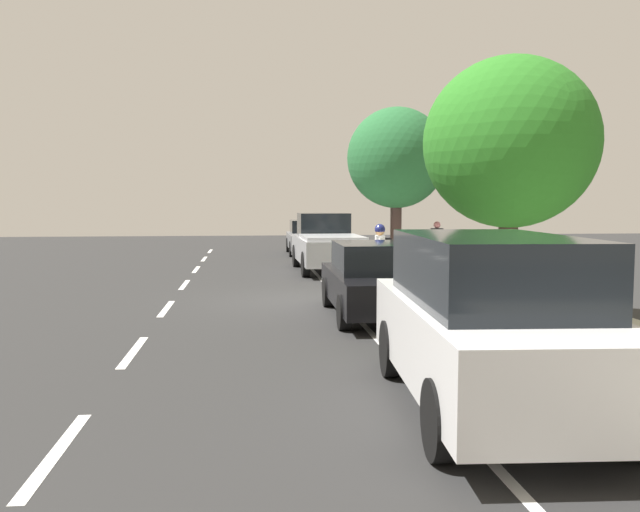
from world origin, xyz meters
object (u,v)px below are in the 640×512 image
(parked_sedan_grey_far, at_px, (308,237))
(parked_suv_white_nearest, at_px, (488,320))
(street_tree_mid_block, at_px, (397,159))
(bicycle_at_curb, at_px, (369,276))
(parked_pickup_silver_mid, at_px, (327,244))
(street_tree_near_cyclist, at_px, (510,144))
(cyclist_with_backpack, at_px, (381,250))
(pedestrian_on_phone, at_px, (437,243))
(parked_sedan_black_second, at_px, (375,280))

(parked_sedan_grey_far, bearing_deg, parked_suv_white_nearest, -89.92)
(parked_sedan_grey_far, relative_size, street_tree_mid_block, 0.82)
(bicycle_at_curb, height_order, street_tree_mid_block, street_tree_mid_block)
(parked_pickup_silver_mid, relative_size, street_tree_near_cyclist, 1.07)
(bicycle_at_curb, relative_size, cyclist_with_backpack, 0.97)
(parked_pickup_silver_mid, height_order, bicycle_at_curb, parked_pickup_silver_mid)
(pedestrian_on_phone, bearing_deg, bicycle_at_curb, -128.58)
(parked_sedan_grey_far, relative_size, pedestrian_on_phone, 2.80)
(parked_sedan_black_second, relative_size, pedestrian_on_phone, 2.80)
(parked_sedan_grey_far, height_order, bicycle_at_curb, parked_sedan_grey_far)
(cyclist_with_backpack, distance_m, street_tree_near_cyclist, 5.29)
(bicycle_at_curb, relative_size, pedestrian_on_phone, 1.10)
(parked_sedan_black_second, height_order, parked_sedan_grey_far, same)
(parked_sedan_black_second, xyz_separation_m, parked_sedan_grey_far, (0.09, 16.10, 0.00))
(bicycle_at_curb, bearing_deg, parked_pickup_silver_mid, 96.45)
(parked_suv_white_nearest, xyz_separation_m, parked_sedan_grey_far, (-0.03, 22.21, -0.27))
(bicycle_at_curb, distance_m, street_tree_mid_block, 6.27)
(bicycle_at_curb, xyz_separation_m, cyclist_with_backpack, (0.22, -0.45, 0.71))
(parked_sedan_black_second, height_order, street_tree_mid_block, street_tree_mid_block)
(street_tree_near_cyclist, height_order, pedestrian_on_phone, street_tree_near_cyclist)
(street_tree_near_cyclist, distance_m, pedestrian_on_phone, 8.94)
(bicycle_at_curb, bearing_deg, parked_suv_white_nearest, -92.86)
(parked_pickup_silver_mid, bearing_deg, street_tree_near_cyclist, -76.34)
(street_tree_mid_block, bearing_deg, parked_sedan_black_second, -105.38)
(cyclist_with_backpack, height_order, pedestrian_on_phone, cyclist_with_backpack)
(pedestrian_on_phone, bearing_deg, parked_pickup_silver_mid, 159.37)
(parked_pickup_silver_mid, bearing_deg, cyclist_with_backpack, -81.75)
(parked_suv_white_nearest, relative_size, parked_sedan_black_second, 1.09)
(cyclist_with_backpack, height_order, street_tree_near_cyclist, street_tree_near_cyclist)
(parked_pickup_silver_mid, distance_m, street_tree_near_cyclist, 10.44)
(street_tree_near_cyclist, bearing_deg, parked_suv_white_nearest, -114.13)
(street_tree_near_cyclist, relative_size, street_tree_mid_block, 0.92)
(cyclist_with_backpack, xyz_separation_m, street_tree_near_cyclist, (1.61, -4.44, 2.38))
(pedestrian_on_phone, bearing_deg, street_tree_mid_block, 129.82)
(parked_sedan_grey_far, xyz_separation_m, pedestrian_on_phone, (3.44, -8.46, 0.27))
(parked_suv_white_nearest, distance_m, parked_sedan_grey_far, 22.21)
(street_tree_near_cyclist, bearing_deg, bicycle_at_curb, 110.51)
(parked_sedan_grey_far, distance_m, bicycle_at_curb, 12.12)
(cyclist_with_backpack, bearing_deg, parked_sedan_black_second, -103.42)
(pedestrian_on_phone, bearing_deg, parked_sedan_black_second, -114.77)
(bicycle_at_curb, bearing_deg, cyclist_with_backpack, -63.70)
(parked_suv_white_nearest, xyz_separation_m, street_tree_near_cyclist, (2.34, 5.21, 2.45))
(parked_pickup_silver_mid, distance_m, bicycle_at_curb, 5.00)
(cyclist_with_backpack, bearing_deg, street_tree_near_cyclist, -70.11)
(parked_suv_white_nearest, distance_m, cyclist_with_backpack, 9.68)
(street_tree_near_cyclist, height_order, street_tree_mid_block, street_tree_mid_block)
(parked_suv_white_nearest, bearing_deg, cyclist_with_backpack, 85.69)
(cyclist_with_backpack, xyz_separation_m, street_tree_mid_block, (1.61, 5.37, 2.72))
(cyclist_with_backpack, bearing_deg, parked_pickup_silver_mid, 98.25)
(parked_suv_white_nearest, height_order, bicycle_at_curb, parked_suv_white_nearest)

